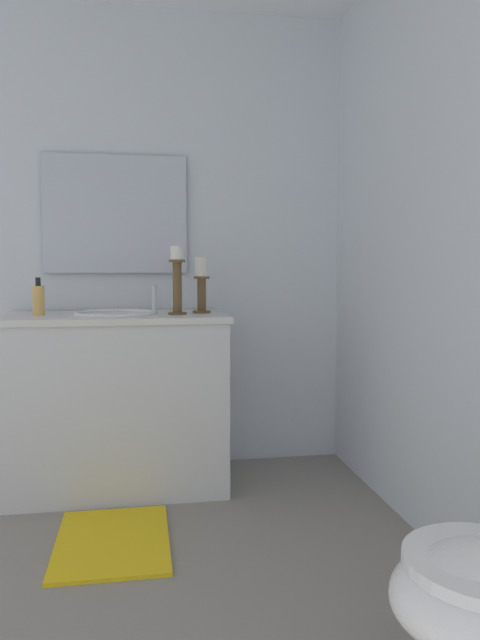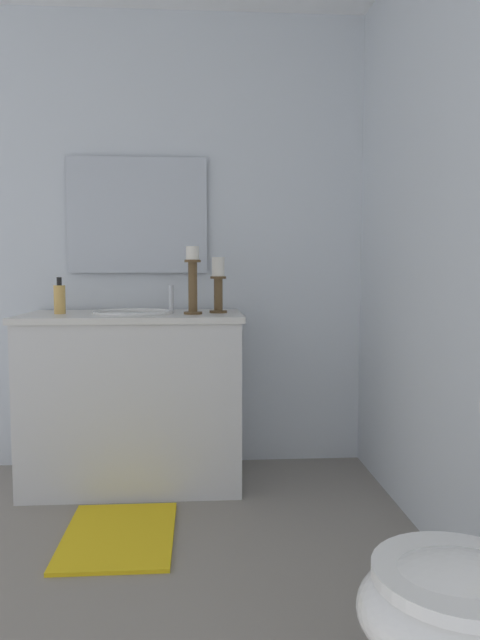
# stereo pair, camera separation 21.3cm
# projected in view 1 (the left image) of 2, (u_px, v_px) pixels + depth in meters

# --- Properties ---
(floor) EXTENTS (2.51, 2.56, 0.02)m
(floor) POSITION_uv_depth(u_px,v_px,m) (101.00, 587.00, 2.02)
(floor) COLOR gray
(floor) RESTS_ON ground
(wall_back) EXTENTS (2.51, 0.04, 2.45)m
(wall_back) POSITION_uv_depth(u_px,v_px,m) (456.00, 229.00, 2.13)
(wall_back) COLOR silver
(wall_back) RESTS_ON ground
(wall_left) EXTENTS (0.04, 2.56, 2.45)m
(wall_left) POSITION_uv_depth(u_px,v_px,m) (111.00, 242.00, 3.15)
(wall_left) COLOR silver
(wall_left) RESTS_ON ground
(vanity_cabinet) EXTENTS (0.58, 1.09, 0.86)m
(vanity_cabinet) POSITION_uv_depth(u_px,v_px,m) (117.00, 401.00, 2.90)
(vanity_cabinet) COLOR silver
(vanity_cabinet) RESTS_ON ground
(sink_basin) EXTENTS (0.40, 0.40, 0.24)m
(sink_basin) POSITION_uv_depth(u_px,v_px,m) (116.00, 322.00, 2.87)
(sink_basin) COLOR white
(sink_basin) RESTS_ON vanity_cabinet
(mirror) EXTENTS (0.02, 0.75, 0.62)m
(mirror) POSITION_uv_depth(u_px,v_px,m) (116.00, 214.00, 3.10)
(mirror) COLOR silver
(candle_holder_tall) EXTENTS (0.09, 0.09, 0.28)m
(candle_holder_tall) POSITION_uv_depth(u_px,v_px,m) (202.00, 283.00, 2.93)
(candle_holder_tall) COLOR brown
(candle_holder_tall) RESTS_ON vanity_cabinet
(candle_holder_short) EXTENTS (0.09, 0.09, 0.33)m
(candle_holder_short) POSITION_uv_depth(u_px,v_px,m) (177.00, 279.00, 2.82)
(candle_holder_short) COLOR brown
(candle_holder_short) RESTS_ON vanity_cabinet
(soap_bottle) EXTENTS (0.06, 0.06, 0.18)m
(soap_bottle) POSITION_uv_depth(u_px,v_px,m) (39.00, 300.00, 2.79)
(soap_bottle) COLOR #E5B259
(soap_bottle) RESTS_ON vanity_cabinet
(bath_mat) EXTENTS (0.60, 0.44, 0.02)m
(bath_mat) POSITION_uv_depth(u_px,v_px,m) (113.00, 541.00, 2.32)
(bath_mat) COLOR yellow
(bath_mat) RESTS_ON ground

